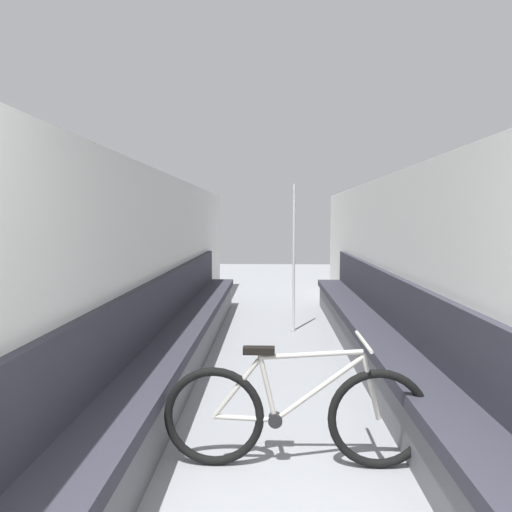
# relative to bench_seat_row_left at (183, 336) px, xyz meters

# --- Properties ---
(wall_left) EXTENTS (0.10, 10.98, 2.08)m
(wall_left) POSITION_rel_bench_seat_row_left_xyz_m (-0.25, -0.14, 0.72)
(wall_left) COLOR silver
(wall_left) RESTS_ON ground
(wall_right) EXTENTS (0.10, 10.98, 2.08)m
(wall_right) POSITION_rel_bench_seat_row_left_xyz_m (2.32, -0.14, 0.72)
(wall_right) COLOR silver
(wall_right) RESTS_ON ground
(bench_seat_row_left) EXTENTS (0.46, 6.90, 1.00)m
(bench_seat_row_left) POSITION_rel_bench_seat_row_left_xyz_m (0.00, 0.00, 0.00)
(bench_seat_row_left) COLOR #5B5B60
(bench_seat_row_left) RESTS_ON ground
(bench_seat_row_right) EXTENTS (0.46, 6.90, 1.00)m
(bench_seat_row_right) POSITION_rel_bench_seat_row_left_xyz_m (2.07, 0.00, 0.00)
(bench_seat_row_right) COLOR #5B5B60
(bench_seat_row_right) RESTS_ON ground
(bicycle) EXTENTS (1.69, 0.46, 0.83)m
(bicycle) POSITION_rel_bench_seat_row_left_xyz_m (1.11, -1.99, 0.02)
(bicycle) COLOR black
(bicycle) RESTS_ON ground
(grab_pole_near) EXTENTS (0.08, 0.08, 2.06)m
(grab_pole_near) POSITION_rel_bench_seat_row_left_xyz_m (1.27, 1.56, 0.68)
(grab_pole_near) COLOR gray
(grab_pole_near) RESTS_ON ground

